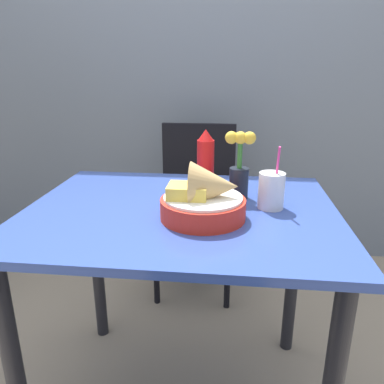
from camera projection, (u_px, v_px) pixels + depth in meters
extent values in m
cube|color=slate|center=(210.00, 42.00, 2.16)|extent=(7.00, 0.06, 2.60)
cube|color=#334C9E|center=(181.00, 211.00, 1.15)|extent=(0.95, 0.75, 0.02)
cylinder|color=black|center=(15.00, 377.00, 1.02)|extent=(0.05, 0.05, 0.73)
cylinder|color=black|center=(97.00, 262.00, 1.61)|extent=(0.05, 0.05, 0.73)
cylinder|color=black|center=(293.00, 273.00, 1.53)|extent=(0.05, 0.05, 0.73)
cylinder|color=black|center=(156.00, 265.00, 1.88)|extent=(0.03, 0.03, 0.44)
cylinder|color=black|center=(228.00, 269.00, 1.85)|extent=(0.03, 0.03, 0.44)
cylinder|color=black|center=(168.00, 235.00, 2.22)|extent=(0.03, 0.03, 0.44)
cylinder|color=black|center=(229.00, 237.00, 2.18)|extent=(0.03, 0.03, 0.44)
cube|color=black|center=(195.00, 211.00, 1.96)|extent=(0.40, 0.40, 0.02)
cube|color=black|center=(199.00, 162.00, 2.07)|extent=(0.40, 0.03, 0.42)
cylinder|color=red|center=(203.00, 209.00, 1.06)|extent=(0.24, 0.24, 0.06)
cylinder|color=white|center=(203.00, 198.00, 1.05)|extent=(0.22, 0.22, 0.01)
cone|color=tan|center=(214.00, 186.00, 1.04)|extent=(0.13, 0.13, 0.13)
cube|color=#E5C14C|center=(187.00, 192.00, 1.04)|extent=(0.11, 0.09, 0.04)
cylinder|color=red|center=(205.00, 167.00, 1.27)|extent=(0.06, 0.06, 0.18)
cone|color=red|center=(206.00, 135.00, 1.23)|extent=(0.05, 0.05, 0.04)
cylinder|color=silver|center=(271.00, 191.00, 1.13)|extent=(0.08, 0.08, 0.11)
cylinder|color=black|center=(271.00, 193.00, 1.13)|extent=(0.07, 0.07, 0.09)
cylinder|color=#EA3884|center=(276.00, 175.00, 1.11)|extent=(0.01, 0.07, 0.18)
cylinder|color=black|center=(239.00, 183.00, 1.22)|extent=(0.06, 0.06, 0.10)
cylinder|color=#33722D|center=(240.00, 154.00, 1.19)|extent=(0.02, 0.02, 0.09)
sphere|color=gold|center=(241.00, 138.00, 1.18)|extent=(0.04, 0.04, 0.04)
sphere|color=gold|center=(231.00, 138.00, 1.18)|extent=(0.04, 0.04, 0.04)
sphere|color=gold|center=(250.00, 138.00, 1.17)|extent=(0.04, 0.04, 0.04)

